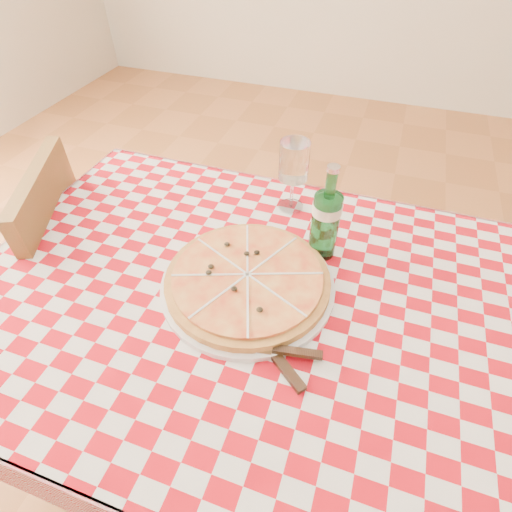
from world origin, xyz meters
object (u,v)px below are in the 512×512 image
(water_bottle, at_px, (327,213))
(chair_far, at_px, (46,276))
(dining_table, at_px, (256,323))
(wine_glass, at_px, (293,177))
(pizza_plate, at_px, (248,279))

(water_bottle, bearing_deg, chair_far, -172.15)
(chair_far, bearing_deg, dining_table, 150.39)
(chair_far, bearing_deg, wine_glass, 175.99)
(wine_glass, bearing_deg, water_bottle, -52.11)
(chair_far, distance_m, water_bottle, 0.92)
(chair_far, xyz_separation_m, water_bottle, (0.83, 0.11, 0.38))
(wine_glass, bearing_deg, pizza_plate, -92.39)
(pizza_plate, bearing_deg, water_bottle, 51.45)
(pizza_plate, bearing_deg, chair_far, 176.11)
(chair_far, distance_m, pizza_plate, 0.76)
(dining_table, xyz_separation_m, water_bottle, (0.10, 0.18, 0.22))
(pizza_plate, distance_m, wine_glass, 0.32)
(chair_far, xyz_separation_m, wine_glass, (0.72, 0.26, 0.36))
(dining_table, relative_size, wine_glass, 6.15)
(water_bottle, relative_size, wine_glass, 1.22)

